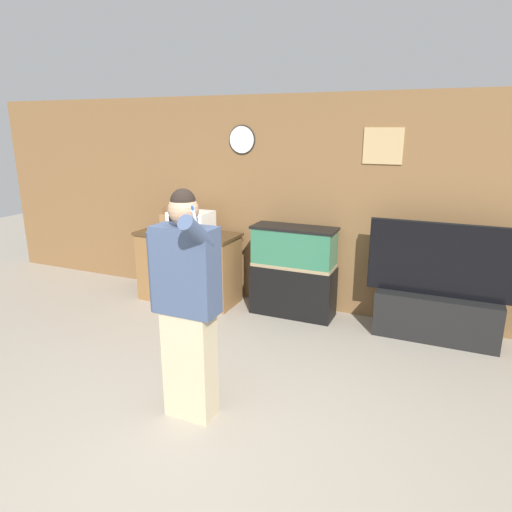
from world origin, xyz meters
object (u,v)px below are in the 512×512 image
object	(u,v)px
microwave	(191,223)
tv_on_stand	(437,305)
counter_island	(189,267)
person_standing	(186,304)
knife_block	(166,222)
aquarium_on_stand	(293,271)

from	to	relation	value
microwave	tv_on_stand	distance (m)	3.05
microwave	counter_island	bearing A→B (deg)	161.97
counter_island	person_standing	xyz separation A→B (m)	(1.34, -2.16, 0.48)
counter_island	knife_block	bearing A→B (deg)	-177.15
counter_island	microwave	world-z (taller)	microwave
microwave	aquarium_on_stand	world-z (taller)	microwave
knife_block	counter_island	bearing A→B (deg)	2.85
person_standing	tv_on_stand	bearing A→B (deg)	52.72
tv_on_stand	person_standing	bearing A→B (deg)	-127.28
aquarium_on_stand	tv_on_stand	xyz separation A→B (m)	(1.64, -0.01, -0.17)
aquarium_on_stand	person_standing	size ratio (longest dim) A/B	0.61
aquarium_on_stand	counter_island	bearing A→B (deg)	-176.04
counter_island	aquarium_on_stand	size ratio (longest dim) A/B	1.21
knife_block	aquarium_on_stand	bearing A→B (deg)	3.76
counter_island	aquarium_on_stand	bearing A→B (deg)	3.96
aquarium_on_stand	person_standing	bearing A→B (deg)	-91.83
knife_block	person_standing	distance (m)	2.70
aquarium_on_stand	person_standing	distance (m)	2.29
tv_on_stand	aquarium_on_stand	bearing A→B (deg)	179.67
knife_block	aquarium_on_stand	xyz separation A→B (m)	(1.72, 0.11, -0.48)
person_standing	aquarium_on_stand	bearing A→B (deg)	88.17
counter_island	person_standing	size ratio (longest dim) A/B	0.73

